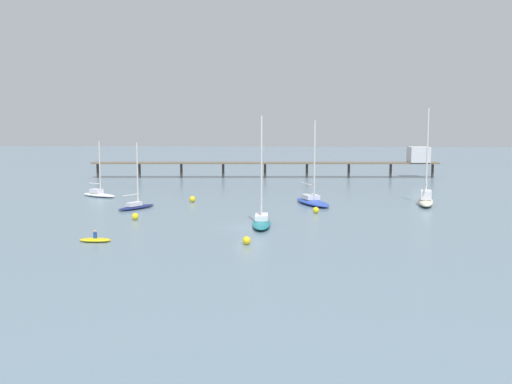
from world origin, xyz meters
TOP-DOWN VIEW (x-y plane):
  - ground_plane at (0.00, 0.00)m, footprint 400.00×400.00m
  - pier at (12.75, 57.29)m, footprint 69.77×6.61m
  - sailboat_cream at (23.44, 18.55)m, footprint 3.75×9.19m
  - sailboat_navy at (-15.44, 12.80)m, footprint 4.64×6.01m
  - sailboat_blue at (7.88, 18.12)m, footprint 5.81×9.35m
  - sailboat_teal at (1.56, 0.69)m, footprint 2.14×7.66m
  - sailboat_white at (-24.23, 25.03)m, footprint 6.55×4.82m
  - dinghy_yellow at (-14.05, -8.51)m, footprint 3.09×1.43m
  - mooring_buoy_mid at (-13.36, 4.15)m, footprint 0.83×0.83m
  - mooring_buoy_inner at (0.56, -9.17)m, footprint 0.80×0.80m
  - mooring_buoy_far at (7.99, 10.34)m, footprint 0.80×0.80m
  - mooring_buoy_near at (-9.03, 19.66)m, footprint 0.89×0.89m

SIDE VIEW (x-z plane):
  - ground_plane at x=0.00m, z-range 0.00..0.00m
  - dinghy_yellow at x=-14.05m, z-range -0.37..0.77m
  - mooring_buoy_inner at x=0.56m, z-range 0.00..0.80m
  - mooring_buoy_far at x=7.99m, z-range 0.00..0.80m
  - mooring_buoy_mid at x=-13.36m, z-range 0.00..0.83m
  - mooring_buoy_near at x=-9.03m, z-range 0.00..0.89m
  - sailboat_white at x=-24.23m, z-range -3.70..4.79m
  - sailboat_navy at x=-15.44m, z-range -3.77..4.91m
  - sailboat_blue at x=7.88m, z-range -5.17..6.41m
  - sailboat_teal at x=1.56m, z-range -5.34..6.73m
  - sailboat_cream at x=23.44m, z-range -5.76..7.50m
  - pier at x=12.75m, z-range 0.50..6.76m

